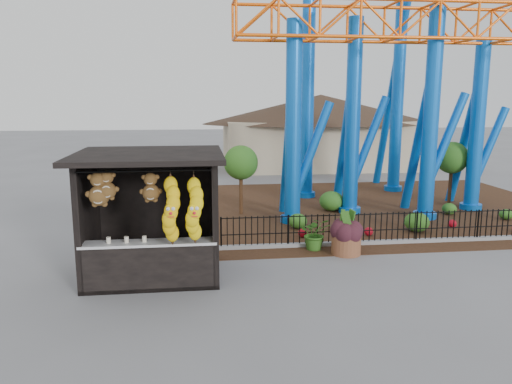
{
  "coord_description": "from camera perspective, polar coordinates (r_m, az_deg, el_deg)",
  "views": [
    {
      "loc": [
        -1.88,
        -11.12,
        4.41
      ],
      "look_at": [
        -0.35,
        1.5,
        2.0
      ],
      "focal_mm": 35.0,
      "sensor_mm": 36.0,
      "label": 1
    }
  ],
  "objects": [
    {
      "name": "roller_coaster",
      "position": [
        20.67,
        13.45,
        16.1
      ],
      "size": [
        11.0,
        6.37,
        10.82
      ],
      "color": "blue",
      "rests_on": "ground"
    },
    {
      "name": "prize_booth",
      "position": [
        12.42,
        -11.83,
        -2.96
      ],
      "size": [
        3.5,
        3.4,
        3.12
      ],
      "color": "black",
      "rests_on": "ground"
    },
    {
      "name": "potted_plant",
      "position": [
        14.77,
        6.8,
        -4.72
      ],
      "size": [
        1.04,
        0.95,
        0.99
      ],
      "primitive_type": "imported",
      "rotation": [
        0.0,
        0.0,
        -0.22
      ],
      "color": "#2D5418",
      "rests_on": "ground"
    },
    {
      "name": "mulch_bed",
      "position": [
        20.48,
        9.95,
        -1.84
      ],
      "size": [
        18.0,
        12.0,
        0.02
      ],
      "primitive_type": "cube",
      "color": "#331E11",
      "rests_on": "ground"
    },
    {
      "name": "planter_foliage",
      "position": [
        14.39,
        10.34,
        -3.63
      ],
      "size": [
        0.7,
        0.7,
        0.64
      ],
      "primitive_type": "ellipsoid",
      "color": "#31131B",
      "rests_on": "terracotta_planter"
    },
    {
      "name": "landscaping",
      "position": [
        18.69,
        12.94,
        -2.14
      ],
      "size": [
        8.38,
        4.52,
        0.77
      ],
      "color": "#2B5D1B",
      "rests_on": "mulch_bed"
    },
    {
      "name": "terracotta_planter",
      "position": [
        14.55,
        10.26,
        -5.92
      ],
      "size": [
        1.07,
        1.07,
        0.56
      ],
      "primitive_type": "cylinder",
      "rotation": [
        0.0,
        0.0,
        0.34
      ],
      "color": "brown",
      "rests_on": "ground"
    },
    {
      "name": "pavilion",
      "position": [
        32.13,
        7.37,
        8.25
      ],
      "size": [
        15.0,
        15.0,
        4.8
      ],
      "color": "#BFAD8C",
      "rests_on": "ground"
    },
    {
      "name": "picket_fence",
      "position": [
        16.14,
        18.21,
        -3.83
      ],
      "size": [
        12.2,
        0.06,
        1.0
      ],
      "primitive_type": null,
      "color": "black",
      "rests_on": "ground"
    },
    {
      "name": "ground",
      "position": [
        12.11,
        2.55,
        -10.64
      ],
      "size": [
        120.0,
        120.0,
        0.0
      ],
      "primitive_type": "plane",
      "color": "slate",
      "rests_on": "ground"
    },
    {
      "name": "curb",
      "position": [
        15.9,
        15.16,
        -5.52
      ],
      "size": [
        18.0,
        0.18,
        0.12
      ],
      "primitive_type": "cube",
      "color": "gray",
      "rests_on": "ground"
    }
  ]
}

